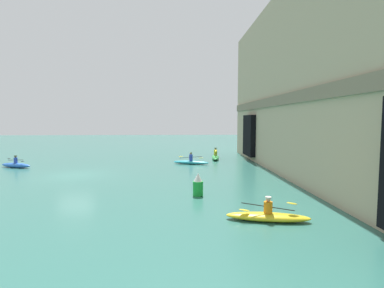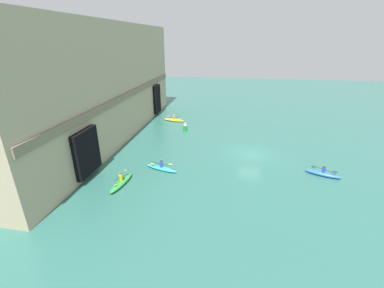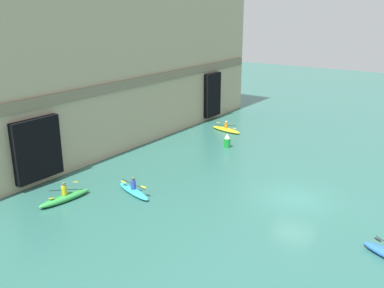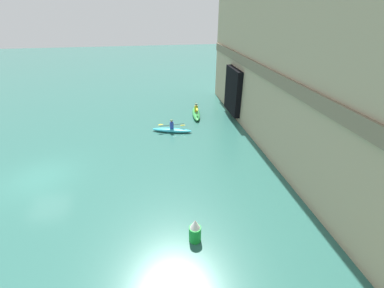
# 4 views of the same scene
# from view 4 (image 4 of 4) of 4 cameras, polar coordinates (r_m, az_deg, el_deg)

# --- Properties ---
(ground_plane) EXTENTS (120.00, 120.00, 0.00)m
(ground_plane) POSITION_cam_4_polar(r_m,az_deg,el_deg) (18.80, -30.68, -6.52)
(ground_plane) COLOR #2D665B
(cliff_bluff) EXTENTS (35.47, 7.44, 13.68)m
(cliff_bluff) POSITION_cam_4_polar(r_m,az_deg,el_deg) (16.70, 34.60, 14.30)
(cliff_bluff) COLOR tan
(cliff_bluff) RESTS_ON ground
(kayak_green) EXTENTS (3.58, 1.10, 1.23)m
(kayak_green) POSITION_cam_4_polar(r_m,az_deg,el_deg) (25.23, 0.92, 6.87)
(kayak_green) COLOR green
(kayak_green) RESTS_ON ground
(kayak_cyan) EXTENTS (1.63, 3.44, 1.10)m
(kayak_cyan) POSITION_cam_4_polar(r_m,az_deg,el_deg) (21.94, -4.49, 3.21)
(kayak_cyan) COLOR #33B2C6
(kayak_cyan) RESTS_ON ground
(marker_buoy) EXTENTS (0.56, 0.56, 1.23)m
(marker_buoy) POSITION_cam_4_polar(r_m,az_deg,el_deg) (12.20, 0.68, -18.77)
(marker_buoy) COLOR green
(marker_buoy) RESTS_ON ground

